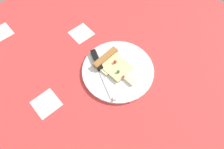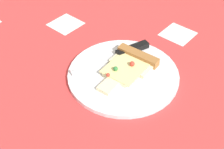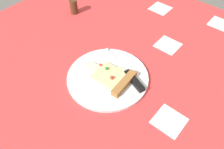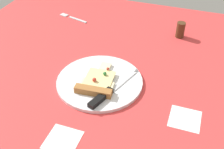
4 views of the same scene
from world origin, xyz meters
The scene contains 4 objects.
ground_plane centered at (-0.03, -0.05, -1.50)cm, with size 136.78×136.78×3.00cm.
plate centered at (0.67, 1.28, 0.57)cm, with size 28.99×28.99×1.14cm, color silver.
pizza_slice centered at (-1.92, 1.07, 1.94)cm, with size 17.95×12.17×2.63cm.
knife centered at (-3.79, -4.06, 1.75)cm, with size 23.33×9.96×2.45cm.
Camera 1 is at (30.30, -27.95, 70.23)cm, focal length 32.18 mm.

